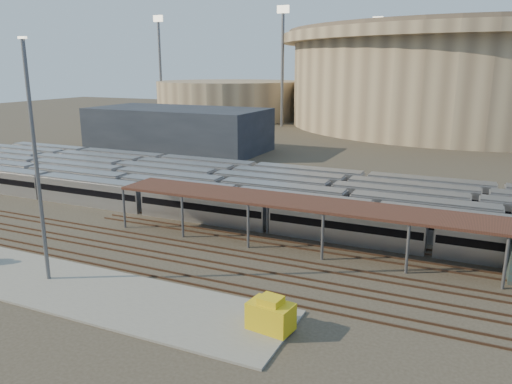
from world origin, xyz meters
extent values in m
plane|color=#383026|center=(0.00, 0.00, 0.00)|extent=(420.00, 420.00, 0.00)
cube|color=gray|center=(-5.00, -15.00, 0.10)|extent=(50.00, 9.00, 0.20)
cube|color=#B0AFB4|center=(9.01, 8.00, 1.80)|extent=(112.00, 2.90, 3.60)
cube|color=#B0AFB4|center=(2.08, 12.20, 1.80)|extent=(112.00, 2.90, 3.60)
cube|color=#B0AFB4|center=(-2.18, 16.40, 1.80)|extent=(112.00, 2.90, 3.60)
cube|color=#B0AFB4|center=(-5.83, 20.60, 1.80)|extent=(112.00, 2.90, 3.60)
cube|color=#B0AFB4|center=(-4.64, 24.80, 1.80)|extent=(112.00, 2.90, 3.60)
cube|color=#B0AFB4|center=(-2.72, 29.00, 1.80)|extent=(112.00, 2.90, 3.60)
cylinder|color=slate|center=(-8.00, 1.30, 2.50)|extent=(0.30, 0.30, 5.00)
cylinder|color=slate|center=(-8.00, 6.70, 2.50)|extent=(0.30, 0.30, 5.00)
cylinder|color=slate|center=(0.57, 1.30, 2.50)|extent=(0.30, 0.30, 5.00)
cylinder|color=slate|center=(0.57, 6.70, 2.50)|extent=(0.30, 0.30, 5.00)
cylinder|color=slate|center=(9.14, 1.30, 2.50)|extent=(0.30, 0.30, 5.00)
cylinder|color=slate|center=(9.14, 6.70, 2.50)|extent=(0.30, 0.30, 5.00)
cylinder|color=slate|center=(17.71, 1.30, 2.50)|extent=(0.30, 0.30, 5.00)
cylinder|color=slate|center=(17.71, 6.70, 2.50)|extent=(0.30, 0.30, 5.00)
cylinder|color=slate|center=(26.29, 1.30, 2.50)|extent=(0.30, 0.30, 5.00)
cylinder|color=slate|center=(26.29, 6.70, 2.50)|extent=(0.30, 0.30, 5.00)
cylinder|color=slate|center=(34.86, 1.30, 2.50)|extent=(0.30, 0.30, 5.00)
cylinder|color=slate|center=(34.86, 6.70, 2.50)|extent=(0.30, 0.30, 5.00)
cube|color=#321D14|center=(22.00, 4.00, 5.15)|extent=(60.00, 6.00, 0.30)
cube|color=#4C3323|center=(0.00, -1.75, 0.09)|extent=(170.00, 0.12, 0.18)
cube|color=#4C3323|center=(0.00, -0.25, 0.09)|extent=(170.00, 0.12, 0.18)
cube|color=#4C3323|center=(0.00, -5.75, 0.09)|extent=(170.00, 0.12, 0.18)
cube|color=#4C3323|center=(0.00, -4.25, 0.09)|extent=(170.00, 0.12, 0.18)
cube|color=#4C3323|center=(0.00, -9.75, 0.09)|extent=(170.00, 0.12, 0.18)
cube|color=#4C3323|center=(0.00, -8.25, 0.09)|extent=(170.00, 0.12, 0.18)
cylinder|color=tan|center=(25.00, 140.00, 14.00)|extent=(116.00, 116.00, 28.00)
cylinder|color=tan|center=(25.00, 140.00, 29.50)|extent=(124.00, 124.00, 3.00)
cylinder|color=brown|center=(25.00, 140.00, 31.75)|extent=(120.00, 120.00, 1.50)
cylinder|color=tan|center=(-60.00, 130.00, 7.00)|extent=(56.00, 56.00, 14.00)
cube|color=#1E232D|center=(-35.00, 55.00, 5.00)|extent=(42.00, 20.00, 10.00)
cylinder|color=slate|center=(-30.00, 110.00, 18.00)|extent=(1.00, 1.00, 36.00)
cube|color=#FFF2CC|center=(-30.00, 110.00, 37.20)|extent=(4.00, 0.60, 2.40)
cylinder|color=slate|center=(-85.00, 120.00, 18.00)|extent=(1.00, 1.00, 36.00)
cube|color=#FFF2CC|center=(-85.00, 120.00, 37.20)|extent=(4.00, 0.60, 2.40)
cylinder|color=slate|center=(-10.00, 160.00, 18.00)|extent=(1.00, 1.00, 36.00)
cube|color=#FFF2CC|center=(-10.00, 160.00, 37.20)|extent=(4.00, 0.60, 2.40)
cylinder|color=slate|center=(-4.29, -14.53, 11.08)|extent=(0.36, 0.36, 21.77)
cube|color=#FFF2CC|center=(-4.29, -14.53, 22.07)|extent=(0.81, 0.31, 0.20)
cube|color=gold|center=(18.50, -14.39, 1.26)|extent=(3.65, 2.56, 2.12)
camera|label=1|loc=(31.79, -46.21, 19.76)|focal=35.00mm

